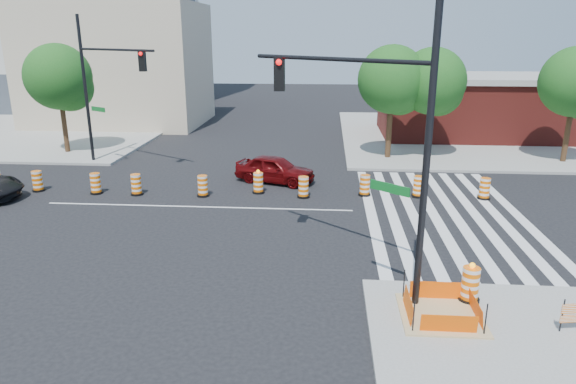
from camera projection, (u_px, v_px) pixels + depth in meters
name	position (u px, v px, depth m)	size (l,w,h in m)	color
ground	(198.00, 207.00, 23.29)	(120.00, 120.00, 0.00)	black
sidewalk_ne	(487.00, 136.00, 39.11)	(22.00, 22.00, 0.15)	gray
sidewalk_nw	(34.00, 129.00, 41.73)	(22.00, 22.00, 0.15)	gray
crosswalk_east	(443.00, 213.00, 22.49)	(6.75, 13.50, 0.01)	silver
lane_centerline	(198.00, 207.00, 23.29)	(14.00, 0.12, 0.01)	silver
excavation_pit	(441.00, 313.00, 14.00)	(2.20, 2.20, 0.90)	tan
brick_storefront	(491.00, 106.00, 38.45)	(16.50, 8.50, 4.60)	maroon
beige_midrise	(119.00, 65.00, 43.65)	(14.00, 10.00, 10.00)	#C6B297
red_coupe	(275.00, 169.00, 26.95)	(1.69, 4.20, 1.43)	#540708
signal_pole_se	(372.00, 118.00, 14.31)	(5.06, 4.32, 8.61)	black
signal_pole_nw	(102.00, 77.00, 28.90)	(5.52, 3.47, 8.45)	black
pit_drum	(470.00, 285.00, 14.63)	(0.61, 0.61, 1.21)	black
barricade	(575.00, 313.00, 13.16)	(0.78, 0.17, 0.92)	#F76805
tree_north_b	(60.00, 81.00, 32.26)	(4.12, 4.12, 7.00)	#382314
tree_north_c	(392.00, 83.00, 30.80)	(4.09, 4.09, 6.96)	#382314
tree_north_d	(433.00, 85.00, 30.87)	(4.00, 4.00, 6.81)	#382314
tree_north_e	(575.00, 86.00, 29.74)	(4.06, 4.06, 6.90)	#382314
median_drum_1	(38.00, 182.00, 25.50)	(0.60, 0.60, 1.02)	black
median_drum_2	(96.00, 184.00, 25.09)	(0.60, 0.60, 1.02)	black
median_drum_3	(136.00, 185.00, 24.91)	(0.60, 0.60, 1.02)	black
median_drum_4	(203.00, 187.00, 24.69)	(0.60, 0.60, 1.02)	black
median_drum_5	(258.00, 183.00, 25.19)	(0.60, 0.60, 1.18)	black
median_drum_6	(303.00, 188.00, 24.50)	(0.60, 0.60, 1.02)	black
median_drum_7	(365.00, 186.00, 24.79)	(0.60, 0.60, 1.02)	black
median_drum_8	(418.00, 187.00, 24.58)	(0.60, 0.60, 1.02)	black
median_drum_9	(484.00, 189.00, 24.26)	(0.60, 0.60, 1.02)	black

